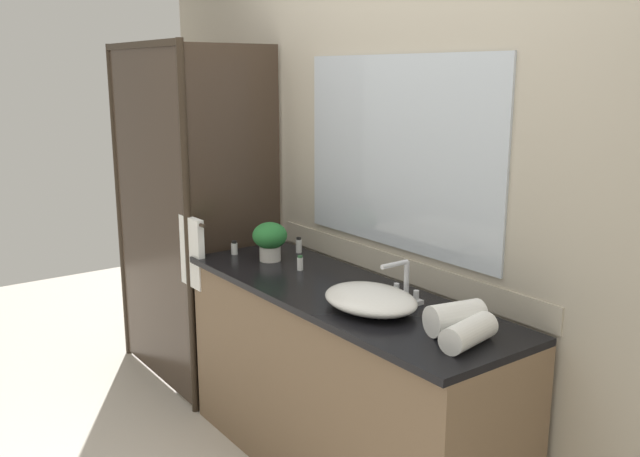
# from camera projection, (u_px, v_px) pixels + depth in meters

# --- Properties ---
(wall_back_with_mirror) EXTENTS (4.40, 0.06, 2.60)m
(wall_back_with_mirror) POSITION_uv_depth(u_px,v_px,m) (400.00, 192.00, 3.12)
(wall_back_with_mirror) COLOR #B2A893
(wall_back_with_mirror) RESTS_ON ground_plane
(vanity_cabinet) EXTENTS (1.80, 0.58, 0.90)m
(vanity_cabinet) POSITION_uv_depth(u_px,v_px,m) (341.00, 384.00, 3.11)
(vanity_cabinet) COLOR brown
(vanity_cabinet) RESTS_ON ground_plane
(shower_enclosure) EXTENTS (1.20, 0.59, 2.00)m
(shower_enclosure) POSITION_uv_depth(u_px,v_px,m) (176.00, 219.00, 3.87)
(shower_enclosure) COLOR #2D2319
(shower_enclosure) RESTS_ON ground_plane
(sink_basin) EXTENTS (0.43, 0.33, 0.09)m
(sink_basin) POSITION_uv_depth(u_px,v_px,m) (370.00, 299.00, 2.75)
(sink_basin) COLOR white
(sink_basin) RESTS_ON vanity_cabinet
(faucet) EXTENTS (0.17, 0.16, 0.18)m
(faucet) POSITION_uv_depth(u_px,v_px,m) (404.00, 287.00, 2.86)
(faucet) COLOR silver
(faucet) RESTS_ON vanity_cabinet
(potted_plant) EXTENTS (0.18, 0.18, 0.20)m
(potted_plant) POSITION_uv_depth(u_px,v_px,m) (270.00, 239.00, 3.45)
(potted_plant) COLOR beige
(potted_plant) RESTS_ON vanity_cabinet
(amenity_bottle_lotion) EXTENTS (0.03, 0.03, 0.07)m
(amenity_bottle_lotion) POSITION_uv_depth(u_px,v_px,m) (300.00, 263.00, 3.30)
(amenity_bottle_lotion) COLOR white
(amenity_bottle_lotion) RESTS_ON vanity_cabinet
(amenity_bottle_body_wash) EXTENTS (0.03, 0.03, 0.08)m
(amenity_bottle_body_wash) POSITION_uv_depth(u_px,v_px,m) (299.00, 245.00, 3.62)
(amenity_bottle_body_wash) COLOR white
(amenity_bottle_body_wash) RESTS_ON vanity_cabinet
(amenity_bottle_shampoo) EXTENTS (0.03, 0.03, 0.07)m
(amenity_bottle_shampoo) POSITION_uv_depth(u_px,v_px,m) (234.00, 248.00, 3.59)
(amenity_bottle_shampoo) COLOR white
(amenity_bottle_shampoo) RESTS_ON vanity_cabinet
(rolled_towel_near_edge) EXTENTS (0.14, 0.25, 0.10)m
(rolled_towel_near_edge) POSITION_uv_depth(u_px,v_px,m) (469.00, 333.00, 2.39)
(rolled_towel_near_edge) COLOR white
(rolled_towel_near_edge) RESTS_ON vanity_cabinet
(rolled_towel_middle) EXTENTS (0.16, 0.23, 0.12)m
(rolled_towel_middle) POSITION_uv_depth(u_px,v_px,m) (455.00, 318.00, 2.50)
(rolled_towel_middle) COLOR white
(rolled_towel_middle) RESTS_ON vanity_cabinet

